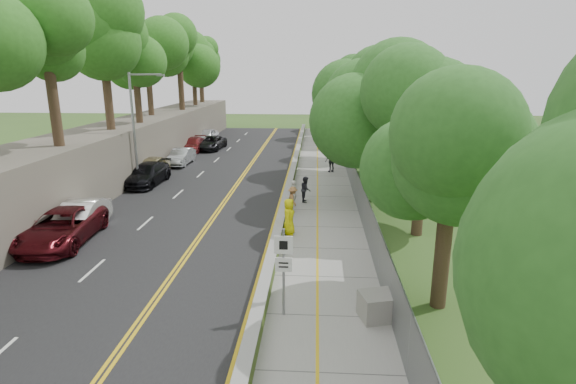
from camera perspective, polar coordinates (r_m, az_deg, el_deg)
name	(u,v)px	position (r m, az deg, el deg)	size (l,w,h in m)	color
ground	(263,276)	(18.67, -3.14, -10.60)	(140.00, 140.00, 0.00)	#33511E
road	(214,184)	(33.55, -9.34, 1.02)	(11.20, 66.00, 0.04)	black
sidewalk	(322,186)	(32.71, 4.36, 0.82)	(4.20, 66.00, 0.05)	gray
jersey_barrier	(291,181)	(32.69, 0.34, 1.35)	(0.42, 66.00, 0.60)	#93D92E
rock_embankment	(105,156)	(35.83, -22.25, 4.23)	(5.00, 66.00, 4.00)	#595147
chainlink_fence	(352,173)	(32.58, 8.09, 2.42)	(0.04, 66.00, 2.00)	slate
trees_embankment	(99,34)	(35.17, -22.92, 17.95)	(6.40, 66.00, 13.00)	#357C22
trees_fenceside	(390,87)	(32.09, 12.79, 12.83)	(7.00, 66.00, 14.00)	#337327
streetlight	(137,122)	(33.33, -18.68, 8.41)	(2.52, 0.22, 8.00)	gray
signpost	(284,263)	(15.03, -0.57, -8.98)	(0.62, 0.09, 3.10)	gray
construction_barrel	(330,153)	(43.17, 5.40, 4.99)	(0.58, 0.58, 0.95)	#D2621C
concrete_block	(380,306)	(15.81, 11.64, -13.97)	(1.33, 1.00, 0.89)	slate
car_1	(79,218)	(25.33, -24.97, -2.98)	(1.69, 4.83, 1.59)	white
car_2	(62,227)	(24.17, -26.80, -4.03)	(2.66, 5.76, 1.60)	#4F0F15
car_3	(147,174)	(34.34, -17.43, 2.18)	(2.13, 5.24, 1.52)	black
car_4	(151,168)	(36.07, -17.03, 2.93)	(1.97, 4.89, 1.67)	tan
car_5	(181,157)	(40.90, -13.42, 4.40)	(1.50, 4.31, 1.42)	#B2B5B9
car_6	(211,143)	(48.23, -9.74, 6.17)	(2.32, 5.03, 1.40)	black
car_7	(193,145)	(47.43, -11.97, 5.91)	(1.97, 4.84, 1.40)	maroon
car_8	(207,136)	(53.16, -10.27, 7.06)	(1.86, 4.62, 1.57)	silver
painter_0	(289,217)	(22.66, 0.12, -3.15)	(0.92, 0.60, 1.87)	yellow
painter_1	(294,193)	(27.68, 0.78, -0.08)	(0.57, 0.37, 1.55)	beige
painter_2	(306,189)	(28.36, 2.26, 0.36)	(0.79, 0.62, 1.63)	black
painter_3	(293,199)	(26.25, 0.61, -0.95)	(0.99, 0.57, 1.54)	#9E6B3B
person_far	(332,161)	(36.83, 5.57, 3.95)	(1.10, 0.46, 1.87)	black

